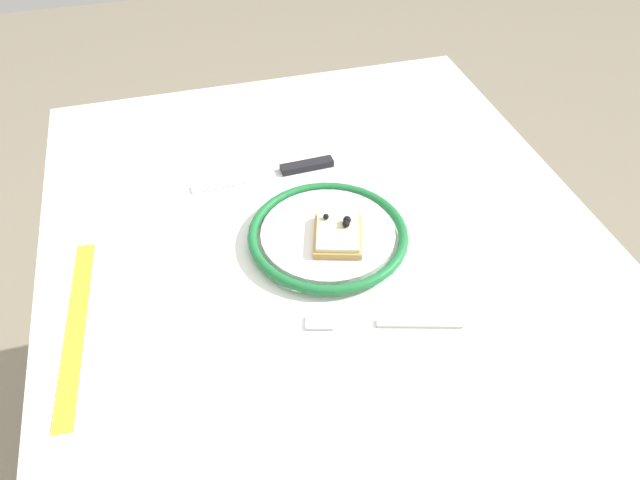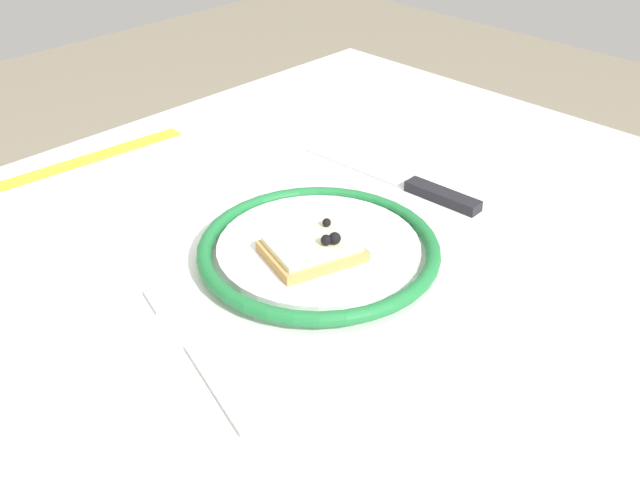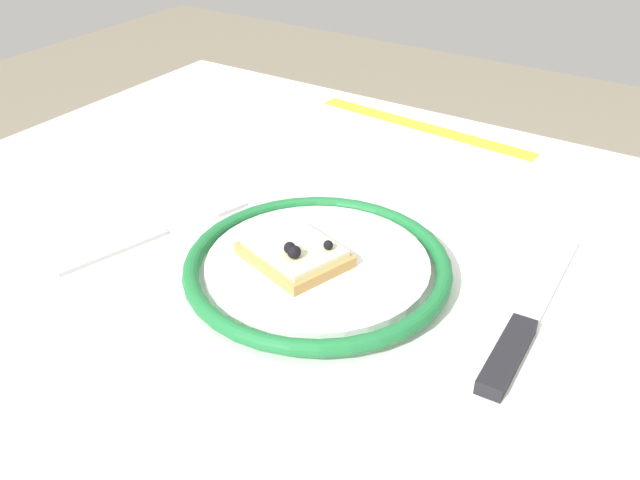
{
  "view_description": "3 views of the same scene",
  "coord_description": "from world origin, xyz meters",
  "px_view_note": "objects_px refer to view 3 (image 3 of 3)",
  "views": [
    {
      "loc": [
        -0.61,
        0.18,
        1.38
      ],
      "look_at": [
        -0.01,
        0.01,
        0.78
      ],
      "focal_mm": 33.73,
      "sensor_mm": 36.0,
      "label": 1
    },
    {
      "loc": [
        -0.44,
        -0.43,
        1.18
      ],
      "look_at": [
        0.01,
        0.01,
        0.78
      ],
      "focal_mm": 42.81,
      "sensor_mm": 36.0,
      "label": 2
    },
    {
      "loc": [
        0.28,
        -0.42,
        1.12
      ],
      "look_at": [
        -0.01,
        0.02,
        0.79
      ],
      "focal_mm": 39.39,
      "sensor_mm": 36.0,
      "label": 3
    }
  ],
  "objects_px": {
    "dining_table": "(318,361)",
    "pizza_slice_near": "(295,252)",
    "plate": "(323,268)",
    "knife": "(520,332)",
    "fork": "(158,233)",
    "measuring_tape": "(424,127)"
  },
  "relations": [
    {
      "from": "dining_table",
      "to": "pizza_slice_near",
      "type": "bearing_deg",
      "value": -151.16
    },
    {
      "from": "plate",
      "to": "knife",
      "type": "bearing_deg",
      "value": 5.72
    },
    {
      "from": "plate",
      "to": "knife",
      "type": "relative_size",
      "value": 0.97
    },
    {
      "from": "fork",
      "to": "plate",
      "type": "bearing_deg",
      "value": 7.98
    },
    {
      "from": "pizza_slice_near",
      "to": "fork",
      "type": "xyz_separation_m",
      "value": [
        -0.15,
        -0.01,
        -0.02
      ]
    },
    {
      "from": "dining_table",
      "to": "fork",
      "type": "height_order",
      "value": "fork"
    },
    {
      "from": "knife",
      "to": "measuring_tape",
      "type": "bearing_deg",
      "value": 126.0
    },
    {
      "from": "knife",
      "to": "measuring_tape",
      "type": "distance_m",
      "value": 0.42
    },
    {
      "from": "dining_table",
      "to": "knife",
      "type": "height_order",
      "value": "knife"
    },
    {
      "from": "pizza_slice_near",
      "to": "fork",
      "type": "height_order",
      "value": "pizza_slice_near"
    },
    {
      "from": "knife",
      "to": "measuring_tape",
      "type": "xyz_separation_m",
      "value": [
        -0.24,
        0.34,
        -0.0
      ]
    },
    {
      "from": "pizza_slice_near",
      "to": "dining_table",
      "type": "bearing_deg",
      "value": 28.84
    },
    {
      "from": "dining_table",
      "to": "fork",
      "type": "xyz_separation_m",
      "value": [
        -0.17,
        -0.02,
        0.1
      ]
    },
    {
      "from": "dining_table",
      "to": "fork",
      "type": "bearing_deg",
      "value": -172.05
    },
    {
      "from": "measuring_tape",
      "to": "fork",
      "type": "bearing_deg",
      "value": -100.28
    },
    {
      "from": "fork",
      "to": "measuring_tape",
      "type": "bearing_deg",
      "value": 75.06
    },
    {
      "from": "dining_table",
      "to": "knife",
      "type": "xyz_separation_m",
      "value": [
        0.18,
        0.02,
        0.1
      ]
    },
    {
      "from": "fork",
      "to": "pizza_slice_near",
      "type": "bearing_deg",
      "value": 5.26
    },
    {
      "from": "pizza_slice_near",
      "to": "measuring_tape",
      "type": "relative_size",
      "value": 0.34
    },
    {
      "from": "plate",
      "to": "fork",
      "type": "distance_m",
      "value": 0.18
    },
    {
      "from": "fork",
      "to": "measuring_tape",
      "type": "distance_m",
      "value": 0.39
    },
    {
      "from": "dining_table",
      "to": "plate",
      "type": "relative_size",
      "value": 4.2
    }
  ]
}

